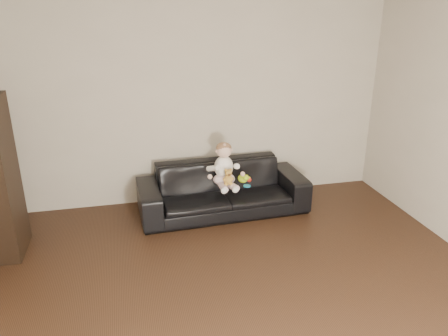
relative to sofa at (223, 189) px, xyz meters
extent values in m
plane|color=#331F12|center=(-0.23, -2.25, -0.31)|extent=(5.50, 5.50, 0.00)
plane|color=#B5AB98|center=(-0.23, 0.50, 0.99)|extent=(5.00, 0.00, 5.00)
imported|color=black|center=(0.00, 0.00, 0.00)|extent=(2.13, 0.91, 0.61)
ellipsoid|color=silver|center=(0.00, -0.10, 0.17)|extent=(0.31, 0.28, 0.15)
ellipsoid|color=white|center=(0.00, -0.08, 0.33)|extent=(0.26, 0.23, 0.28)
sphere|color=beige|center=(0.00, -0.10, 0.54)|extent=(0.21, 0.21, 0.18)
ellipsoid|color=#8C603F|center=(0.00, -0.09, 0.57)|extent=(0.22, 0.22, 0.13)
cylinder|color=silver|center=(-0.06, -0.27, 0.15)|extent=(0.12, 0.24, 0.09)
cylinder|color=silver|center=(0.05, -0.27, 0.15)|extent=(0.12, 0.24, 0.09)
sphere|color=white|center=(-0.07, -0.39, 0.15)|extent=(0.09, 0.09, 0.08)
sphere|color=white|center=(0.06, -0.39, 0.15)|extent=(0.09, 0.09, 0.08)
cylinder|color=white|center=(-0.15, -0.15, 0.34)|extent=(0.10, 0.20, 0.12)
cylinder|color=white|center=(0.14, -0.15, 0.34)|extent=(0.10, 0.20, 0.12)
ellipsoid|color=#B08332|center=(0.01, -0.27, 0.23)|extent=(0.12, 0.11, 0.13)
sphere|color=#B08332|center=(0.01, -0.29, 0.33)|extent=(0.09, 0.09, 0.08)
sphere|color=#B08332|center=(-0.03, -0.28, 0.36)|extent=(0.04, 0.04, 0.03)
sphere|color=#B08332|center=(0.04, -0.28, 0.36)|extent=(0.04, 0.04, 0.03)
sphere|color=#593819|center=(0.01, -0.32, 0.32)|extent=(0.04, 0.04, 0.03)
ellipsoid|color=#B2DD1A|center=(0.24, -0.08, 0.15)|extent=(0.16, 0.18, 0.10)
sphere|color=red|center=(0.32, -0.09, 0.13)|extent=(0.07, 0.07, 0.06)
cylinder|color=#1888C0|center=(0.26, -0.22, 0.10)|extent=(0.11, 0.11, 0.01)
camera|label=1|loc=(-1.13, -4.93, 2.22)|focal=35.00mm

